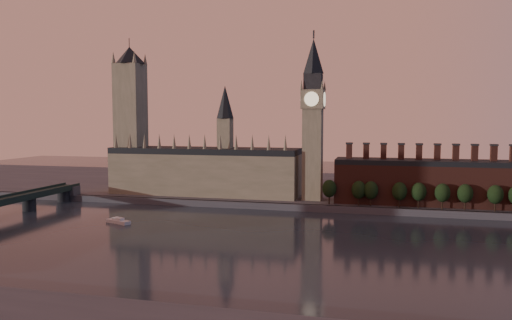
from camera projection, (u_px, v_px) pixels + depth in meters
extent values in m
plane|color=black|center=(255.00, 247.00, 216.87)|extent=(900.00, 900.00, 0.00)
cube|color=#4C4B51|center=(291.00, 207.00, 303.71)|extent=(900.00, 4.00, 4.00)
cube|color=#4C4B51|center=(311.00, 188.00, 390.71)|extent=(900.00, 180.00, 4.00)
cube|color=gray|center=(205.00, 174.00, 342.32)|extent=(130.00, 30.00, 28.00)
cube|color=black|center=(204.00, 151.00, 341.01)|extent=(130.00, 30.00, 4.00)
cube|color=gray|center=(225.00, 136.00, 336.56)|extent=(9.00, 9.00, 24.00)
cone|color=black|center=(225.00, 102.00, 334.68)|extent=(12.00, 12.00, 22.00)
cone|color=gray|center=(116.00, 140.00, 341.21)|extent=(2.60, 2.60, 10.00)
cone|color=gray|center=(130.00, 141.00, 338.61)|extent=(2.60, 2.60, 10.00)
cone|color=gray|center=(145.00, 141.00, 336.01)|extent=(2.60, 2.60, 10.00)
cone|color=gray|center=(159.00, 141.00, 333.41)|extent=(2.60, 2.60, 10.00)
cone|color=gray|center=(174.00, 141.00, 330.81)|extent=(2.60, 2.60, 10.00)
cone|color=gray|center=(189.00, 141.00, 328.21)|extent=(2.60, 2.60, 10.00)
cone|color=gray|center=(205.00, 141.00, 325.61)|extent=(2.60, 2.60, 10.00)
cone|color=gray|center=(220.00, 142.00, 323.01)|extent=(2.60, 2.60, 10.00)
cone|color=gray|center=(236.00, 142.00, 320.41)|extent=(2.60, 2.60, 10.00)
cone|color=gray|center=(252.00, 142.00, 317.81)|extent=(2.60, 2.60, 10.00)
cone|color=gray|center=(269.00, 142.00, 315.20)|extent=(2.60, 2.60, 10.00)
cone|color=gray|center=(285.00, 142.00, 312.60)|extent=(2.60, 2.60, 10.00)
cube|color=gray|center=(131.00, 128.00, 353.12)|extent=(18.00, 18.00, 90.00)
cone|color=black|center=(129.00, 56.00, 348.95)|extent=(24.00, 24.00, 12.00)
cylinder|color=#232326|center=(129.00, 47.00, 348.46)|extent=(0.50, 0.50, 12.00)
cone|color=gray|center=(113.00, 57.00, 343.32)|extent=(3.00, 3.00, 8.00)
cone|color=gray|center=(134.00, 57.00, 339.44)|extent=(3.00, 3.00, 8.00)
cone|color=gray|center=(125.00, 60.00, 358.79)|extent=(3.00, 3.00, 8.00)
cone|color=gray|center=(145.00, 59.00, 354.91)|extent=(3.00, 3.00, 8.00)
cube|color=gray|center=(313.00, 155.00, 318.08)|extent=(12.00, 12.00, 58.00)
cube|color=gray|center=(313.00, 99.00, 315.22)|extent=(14.00, 14.00, 12.00)
cube|color=#232326|center=(313.00, 82.00, 314.32)|extent=(11.00, 11.00, 10.00)
cone|color=black|center=(313.00, 56.00, 313.01)|extent=(13.00, 13.00, 22.00)
cylinder|color=#232326|center=(314.00, 34.00, 311.90)|extent=(1.00, 1.00, 5.00)
cylinder|color=beige|center=(312.00, 99.00, 308.26)|extent=(9.00, 0.50, 9.00)
cylinder|color=beige|center=(315.00, 100.00, 322.18)|extent=(9.00, 0.50, 9.00)
cylinder|color=beige|center=(302.00, 100.00, 316.96)|extent=(0.50, 9.00, 9.00)
cylinder|color=beige|center=(324.00, 99.00, 313.47)|extent=(0.50, 9.00, 9.00)
cone|color=gray|center=(301.00, 85.00, 309.77)|extent=(2.00, 2.00, 6.00)
cone|color=gray|center=(322.00, 84.00, 306.62)|extent=(2.00, 2.00, 6.00)
cone|color=gray|center=(305.00, 86.00, 322.34)|extent=(2.00, 2.00, 6.00)
cone|color=gray|center=(325.00, 86.00, 319.19)|extent=(2.00, 2.00, 6.00)
cube|color=#542920|center=(427.00, 184.00, 302.50)|extent=(110.00, 25.00, 24.00)
cube|color=black|center=(428.00, 162.00, 301.39)|extent=(110.00, 25.00, 3.00)
cube|color=#542920|center=(349.00, 151.00, 312.30)|extent=(3.50, 3.50, 9.00)
cube|color=#232326|center=(349.00, 143.00, 311.89)|extent=(4.20, 4.20, 1.00)
cube|color=#542920|center=(366.00, 151.00, 309.77)|extent=(3.50, 3.50, 9.00)
cube|color=#232326|center=(366.00, 143.00, 309.36)|extent=(4.20, 4.20, 1.00)
cube|color=#542920|center=(384.00, 152.00, 307.23)|extent=(3.50, 3.50, 9.00)
cube|color=#232326|center=(384.00, 144.00, 306.83)|extent=(4.20, 4.20, 1.00)
cube|color=#542920|center=(401.00, 152.00, 304.70)|extent=(3.50, 3.50, 9.00)
cube|color=#232326|center=(401.00, 144.00, 304.29)|extent=(4.20, 4.20, 1.00)
cube|color=#542920|center=(419.00, 152.00, 302.17)|extent=(3.50, 3.50, 9.00)
cube|color=#232326|center=(419.00, 144.00, 301.76)|extent=(4.20, 4.20, 1.00)
cube|color=#542920|center=(437.00, 153.00, 299.64)|extent=(3.50, 3.50, 9.00)
cube|color=#232326|center=(438.00, 144.00, 299.23)|extent=(4.20, 4.20, 1.00)
cube|color=#542920|center=(456.00, 153.00, 297.11)|extent=(3.50, 3.50, 9.00)
cube|color=#232326|center=(456.00, 144.00, 296.70)|extent=(4.20, 4.20, 1.00)
cube|color=#542920|center=(475.00, 153.00, 294.57)|extent=(3.50, 3.50, 9.00)
cube|color=#232326|center=(475.00, 145.00, 294.16)|extent=(4.20, 4.20, 1.00)
cube|color=#542920|center=(494.00, 153.00, 292.04)|extent=(3.50, 3.50, 9.00)
cube|color=#232326|center=(494.00, 145.00, 291.63)|extent=(4.20, 4.20, 1.00)
cylinder|color=black|center=(329.00, 199.00, 303.08)|extent=(0.80, 0.80, 6.00)
ellipsoid|color=black|center=(329.00, 189.00, 302.55)|extent=(8.60, 8.60, 10.75)
cylinder|color=black|center=(359.00, 201.00, 298.00)|extent=(0.80, 0.80, 6.00)
ellipsoid|color=black|center=(359.00, 190.00, 297.46)|extent=(8.60, 8.60, 10.75)
cylinder|color=black|center=(371.00, 201.00, 296.24)|extent=(0.80, 0.80, 6.00)
ellipsoid|color=black|center=(371.00, 190.00, 295.71)|extent=(8.60, 8.60, 10.75)
cylinder|color=black|center=(399.00, 202.00, 291.94)|extent=(0.80, 0.80, 6.00)
ellipsoid|color=black|center=(399.00, 191.00, 291.41)|extent=(8.60, 8.60, 10.75)
cylinder|color=black|center=(418.00, 203.00, 290.15)|extent=(0.80, 0.80, 6.00)
ellipsoid|color=black|center=(419.00, 192.00, 289.62)|extent=(8.60, 8.60, 10.75)
cylinder|color=black|center=(442.00, 204.00, 286.01)|extent=(0.80, 0.80, 6.00)
ellipsoid|color=black|center=(443.00, 193.00, 285.48)|extent=(8.60, 8.60, 10.75)
cylinder|color=black|center=(465.00, 205.00, 283.49)|extent=(0.80, 0.80, 6.00)
ellipsoid|color=black|center=(465.00, 193.00, 282.96)|extent=(8.60, 8.60, 10.75)
cylinder|color=black|center=(495.00, 206.00, 279.54)|extent=(0.80, 0.80, 6.00)
ellipsoid|color=black|center=(495.00, 194.00, 279.01)|extent=(8.60, 8.60, 10.75)
cube|color=#4C4B51|center=(68.00, 190.00, 340.88)|extent=(14.00, 8.00, 6.00)
cylinder|color=#232326|center=(29.00, 204.00, 303.43)|extent=(8.00, 8.00, 7.75)
cylinder|color=#232326|center=(64.00, 196.00, 336.30)|extent=(8.00, 8.00, 7.75)
cube|color=silver|center=(118.00, 222.00, 266.68)|extent=(15.58, 9.25, 1.72)
cube|color=silver|center=(118.00, 219.00, 266.55)|extent=(7.16, 5.26, 1.29)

